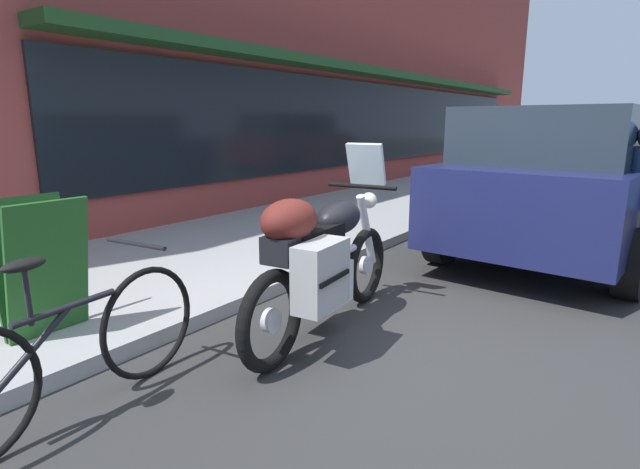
% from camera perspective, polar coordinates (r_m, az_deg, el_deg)
% --- Properties ---
extents(ground_plane, '(80.00, 80.00, 0.00)m').
position_cam_1_polar(ground_plane, '(3.77, 8.90, -12.28)').
color(ground_plane, '#2E2E2E').
extents(storefront_building, '(24.59, 0.90, 7.78)m').
position_cam_1_polar(storefront_building, '(13.09, 7.73, 22.42)').
color(storefront_building, brown).
rests_on(storefront_building, ground_plane).
extents(sidewalk_curb, '(30.00, 3.07, 0.12)m').
position_cam_1_polar(sidewalk_curb, '(12.95, 15.38, 5.58)').
color(sidewalk_curb, '#9B9B9B').
rests_on(sidewalk_curb, ground_plane).
extents(touring_motorcycle, '(2.13, 0.80, 1.42)m').
position_cam_1_polar(touring_motorcycle, '(3.64, 0.18, -2.74)').
color(touring_motorcycle, black).
rests_on(touring_motorcycle, ground_plane).
extents(parked_bicycle, '(1.76, 0.48, 0.95)m').
position_cam_1_polar(parked_bicycle, '(3.04, -26.66, -11.91)').
color(parked_bicycle, black).
rests_on(parked_bicycle, ground_plane).
extents(parked_minivan, '(4.86, 2.31, 1.74)m').
position_cam_1_polar(parked_minivan, '(6.84, 26.69, 5.89)').
color(parked_minivan, '#191E4C').
rests_on(parked_minivan, ground_plane).
extents(sandwich_board_sign, '(0.55, 0.42, 0.96)m').
position_cam_1_polar(sandwich_board_sign, '(3.97, -29.37, -3.22)').
color(sandwich_board_sign, '#1E511E').
rests_on(sandwich_board_sign, sidewalk_curb).
extents(parked_car_down_block, '(4.93, 2.23, 1.83)m').
position_cam_1_polar(parked_car_down_block, '(13.31, 30.54, 8.38)').
color(parked_car_down_block, maroon).
rests_on(parked_car_down_block, ground_plane).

